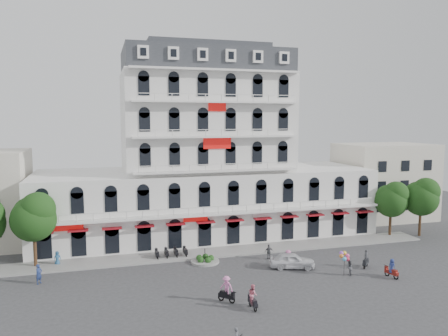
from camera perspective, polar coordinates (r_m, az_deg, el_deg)
ground at (r=45.28m, az=3.12°, el=-14.22°), size 120.00×120.00×0.00m
sidewalk at (r=53.38m, az=-0.06°, el=-10.88°), size 53.00×4.00×0.16m
main_building at (r=59.98m, az=-2.39°, el=0.67°), size 45.00×15.00×25.80m
flank_building_east at (r=75.01m, az=20.14°, el=-1.61°), size 14.00×10.00×12.00m
traffic_island at (r=49.85m, az=-2.50°, el=-11.94°), size 3.20×3.20×1.60m
parked_scooter_row at (r=51.94m, az=-6.90°, el=-11.52°), size 4.40×1.80×1.10m
tree_west_inner at (r=51.09m, az=-23.59°, el=-5.72°), size 4.76×4.76×8.25m
tree_east_inner at (r=63.67m, az=21.05°, el=-3.73°), size 4.40×4.37×7.57m
tree_east_outer at (r=65.32m, az=24.40°, el=-3.33°), size 4.65×4.65×8.05m
parked_car at (r=48.45m, az=8.88°, el=-11.85°), size 5.21×3.36×1.65m
rider_southwest at (r=38.31m, az=3.78°, el=-16.37°), size 0.68×1.70×2.18m
rider_east at (r=48.19m, az=21.06°, el=-12.14°), size 0.70×1.68×1.99m
rider_northeast at (r=50.35m, az=18.05°, el=-11.21°), size 1.33×1.28×2.02m
rider_center at (r=39.50m, az=0.33°, el=-15.41°), size 1.36×1.36×2.36m
pedestrian_left at (r=52.06m, az=-20.94°, el=-10.95°), size 0.90×0.76×1.57m
pedestrian_mid at (r=51.04m, az=5.89°, el=-10.83°), size 1.00×0.41×1.70m
pedestrian_right at (r=49.11m, az=8.38°, el=-11.51°), size 1.25×0.87×1.77m
pedestrian_far at (r=47.15m, az=-23.03°, el=-12.63°), size 0.81×0.84×1.94m
balloon_vendor at (r=47.35m, az=15.81°, el=-11.89°), size 1.47×1.33×2.45m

